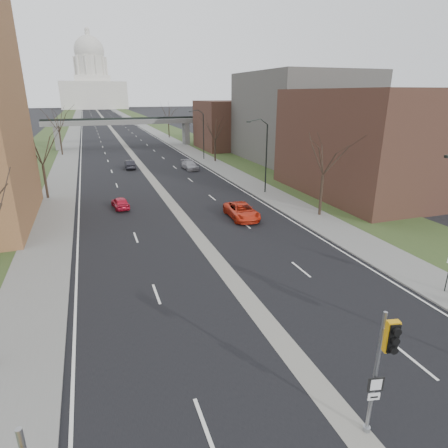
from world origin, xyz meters
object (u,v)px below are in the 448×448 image
car_right_near (242,211)px  car_right_mid (190,165)px  car_left_near (120,203)px  signal_pole_median (384,357)px  car_left_far (130,164)px

car_right_near → car_right_mid: (1.53, 25.72, -0.06)m
car_left_near → car_right_mid: size_ratio=0.78×
signal_pole_median → car_right_mid: bearing=94.9°
signal_pole_median → car_left_far: size_ratio=1.20×
car_left_near → car_right_near: car_right_near is taller
car_left_far → car_right_near: car_right_near is taller
car_right_near → car_left_near: bearing=147.7°
car_left_far → car_right_near: (7.40, -29.61, 0.05)m
car_left_near → car_right_mid: (12.35, 18.34, 0.06)m
signal_pole_median → car_left_far: (-2.39, 53.97, -2.77)m
car_left_near → car_left_far: bearing=-105.2°
car_right_mid → car_left_near: bearing=-127.4°
signal_pole_median → car_left_near: size_ratio=1.37×
car_left_near → car_left_far: 22.49m
car_right_near → signal_pole_median: bearing=-99.6°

